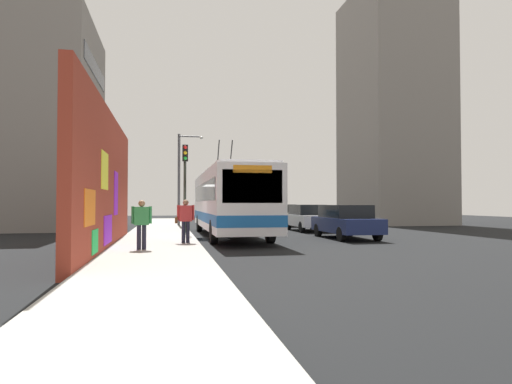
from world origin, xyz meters
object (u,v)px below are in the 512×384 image
(city_bus, at_px, (229,200))
(street_lamp, at_px, (182,173))
(parked_car_navy, at_px, (346,221))
(pedestrian_at_curb, at_px, (185,218))
(parked_car_white, at_px, (307,217))
(parked_car_champagne, at_px, (280,214))
(traffic_light, at_px, (185,174))
(pedestrian_near_wall, at_px, (142,221))

(city_bus, height_order, street_lamp, street_lamp)
(parked_car_navy, relative_size, pedestrian_at_curb, 2.72)
(street_lamp, bearing_deg, parked_car_white, -127.49)
(street_lamp, bearing_deg, pedestrian_at_curb, 178.77)
(parked_car_champagne, height_order, street_lamp, street_lamp)
(traffic_light, bearing_deg, parked_car_navy, -113.54)
(city_bus, distance_m, pedestrian_near_wall, 7.97)
(parked_car_white, height_order, pedestrian_near_wall, pedestrian_near_wall)
(parked_car_champagne, relative_size, pedestrian_near_wall, 3.04)
(city_bus, xyz_separation_m, traffic_light, (0.80, 2.15, 1.35))
(city_bus, relative_size, traffic_light, 2.77)
(parked_car_navy, height_order, street_lamp, street_lamp)
(pedestrian_near_wall, height_order, pedestrian_at_curb, pedestrian_at_curb)
(parked_car_champagne, xyz_separation_m, pedestrian_near_wall, (-16.61, 9.05, 0.25))
(parked_car_white, bearing_deg, parked_car_navy, -180.00)
(parked_car_white, height_order, street_lamp, street_lamp)
(city_bus, height_order, traffic_light, city_bus)
(traffic_light, bearing_deg, parked_car_champagne, -39.63)
(city_bus, relative_size, parked_car_navy, 2.78)
(parked_car_navy, bearing_deg, parked_car_white, 0.00)
(pedestrian_near_wall, bearing_deg, pedestrian_at_curb, -34.66)
(parked_car_white, xyz_separation_m, pedestrian_near_wall, (-10.26, 9.05, 0.26))
(city_bus, distance_m, parked_car_champagne, 11.03)
(parked_car_navy, distance_m, street_lamp, 13.73)
(parked_car_navy, height_order, pedestrian_at_curb, pedestrian_at_curb)
(city_bus, bearing_deg, parked_car_white, -57.44)
(pedestrian_near_wall, bearing_deg, parked_car_champagne, -28.58)
(city_bus, height_order, pedestrian_near_wall, city_bus)
(city_bus, height_order, parked_car_champagne, city_bus)
(parked_car_white, distance_m, traffic_light, 8.11)
(parked_car_champagne, bearing_deg, pedestrian_at_curb, 152.41)
(parked_car_white, xyz_separation_m, street_lamp, (5.56, 7.25, 2.96))
(street_lamp, bearing_deg, pedestrian_near_wall, 173.51)
(city_bus, bearing_deg, street_lamp, 12.99)
(parked_car_navy, xyz_separation_m, pedestrian_at_curb, (-2.35, 7.54, 0.28))
(parked_car_navy, bearing_deg, city_bus, 65.19)
(parked_car_navy, bearing_deg, traffic_light, 66.46)
(parked_car_champagne, height_order, pedestrian_at_curb, pedestrian_at_curb)
(parked_car_champagne, distance_m, pedestrian_at_curb, 16.29)
(parked_car_champagne, bearing_deg, parked_car_navy, 180.00)
(parked_car_navy, distance_m, parked_car_champagne, 12.08)
(pedestrian_near_wall, distance_m, street_lamp, 16.15)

